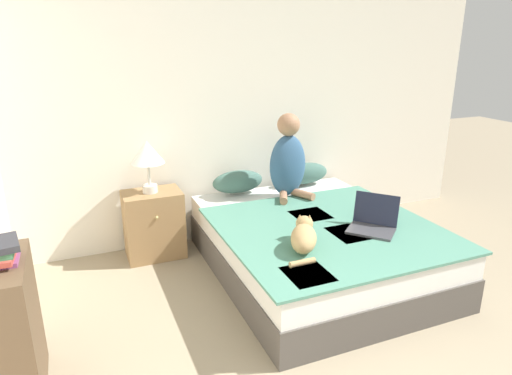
# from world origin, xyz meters

# --- Properties ---
(wall_back) EXTENTS (5.21, 0.05, 2.55)m
(wall_back) POSITION_xyz_m (0.00, 3.70, 1.27)
(wall_back) COLOR silver
(wall_back) RESTS_ON ground_plane
(bed) EXTENTS (1.65, 2.01, 0.48)m
(bed) POSITION_xyz_m (0.23, 2.62, 0.24)
(bed) COLOR #4C4742
(bed) RESTS_ON ground_plane
(pillow_near) EXTENTS (0.50, 0.20, 0.22)m
(pillow_near) POSITION_xyz_m (-0.13, 3.50, 0.59)
(pillow_near) COLOR #42665B
(pillow_near) RESTS_ON bed
(pillow_far) EXTENTS (0.50, 0.20, 0.22)m
(pillow_far) POSITION_xyz_m (0.59, 3.50, 0.59)
(pillow_far) COLOR #42665B
(pillow_far) RESTS_ON bed
(person_sitting) EXTENTS (0.36, 0.35, 0.77)m
(person_sitting) POSITION_xyz_m (0.27, 3.25, 0.82)
(person_sitting) COLOR #33567A
(person_sitting) RESTS_ON bed
(cat_tabby) EXTENTS (0.36, 0.44, 0.19)m
(cat_tabby) POSITION_xyz_m (-0.13, 2.18, 0.58)
(cat_tabby) COLOR tan
(cat_tabby) RESTS_ON bed
(laptop_open) EXTENTS (0.45, 0.45, 0.26)m
(laptop_open) POSITION_xyz_m (0.52, 2.27, 0.54)
(laptop_open) COLOR #424247
(laptop_open) RESTS_ON bed
(nightstand) EXTENTS (0.50, 0.37, 0.61)m
(nightstand) POSITION_xyz_m (-0.95, 3.45, 0.30)
(nightstand) COLOR #937047
(nightstand) RESTS_ON ground_plane
(table_lamp) EXTENTS (0.28, 0.28, 0.45)m
(table_lamp) POSITION_xyz_m (-0.96, 3.45, 0.94)
(table_lamp) COLOR beige
(table_lamp) RESTS_ON nightstand
(bookshelf) EXTENTS (0.24, 0.57, 0.80)m
(bookshelf) POSITION_xyz_m (-1.96, 2.05, 0.40)
(bookshelf) COLOR brown
(bookshelf) RESTS_ON ground_plane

